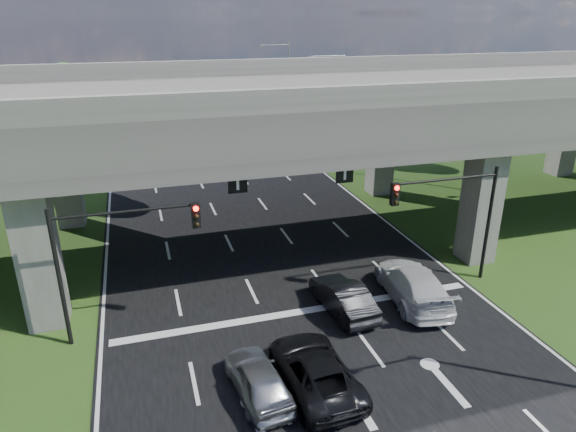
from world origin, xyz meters
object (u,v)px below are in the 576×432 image
streetlight_far (340,104)px  signal_left (113,247)px  car_silver (258,379)px  streetlight_beyond (285,81)px  car_trailing (315,370)px  car_white (413,284)px  signal_right (454,207)px  car_dark (343,297)px

streetlight_far → signal_left: bearing=-131.8°
car_silver → streetlight_beyond: bearing=-113.9°
streetlight_beyond → car_trailing: size_ratio=1.96×
signal_left → car_silver: signal_left is taller
car_silver → car_white: car_white is taller
signal_right → signal_left: (-15.65, 0.00, 0.00)m
streetlight_beyond → car_trailing: bearing=-105.2°
streetlight_far → car_white: (-4.70, -21.00, -4.99)m
signal_right → signal_left: same height
streetlight_far → car_white: 22.09m
signal_left → car_white: (13.22, -0.94, -3.33)m
car_silver → car_dark: car_dark is taller
signal_right → car_silver: (-11.08, -5.25, -3.47)m
signal_right → car_dark: 7.00m
streetlight_far → car_silver: size_ratio=2.46×
streetlight_beyond → streetlight_far: bearing=-90.0°
car_trailing → car_white: bearing=-148.6°
streetlight_far → car_dark: size_ratio=2.26×
streetlight_far → streetlight_beyond: same height
car_silver → car_dark: bearing=-145.6°
signal_left → streetlight_beyond: bearing=63.6°
car_white → car_trailing: 7.94m
signal_right → car_white: size_ratio=1.05×
streetlight_far → car_white: bearing=-102.6°
streetlight_beyond → car_white: size_ratio=1.75×
signal_left → car_white: signal_left is taller
signal_right → car_trailing: signal_right is taller
signal_right → signal_left: size_ratio=1.00×
signal_left → car_trailing: size_ratio=1.18×
signal_left → car_trailing: signal_left is taller
streetlight_beyond → car_silver: 43.71m
car_silver → car_white: 9.67m
car_silver → signal_right: bearing=-160.6°
signal_left → car_dark: signal_left is taller
car_trailing → streetlight_far: bearing=-116.7°
streetlight_beyond → signal_right: bearing=-93.6°
signal_left → car_silver: 7.77m
signal_left → streetlight_beyond: size_ratio=0.60×
signal_right → streetlight_beyond: size_ratio=0.60×
streetlight_beyond → car_silver: bearing=-107.9°
streetlight_far → car_silver: 29.07m
car_white → signal_right: bearing=-150.9°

